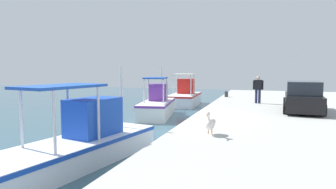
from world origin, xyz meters
TOP-DOWN VIEW (x-y plane):
  - quay_pier at (0.00, -5.00)m, footprint 36.00×10.00m
  - fishing_boat_second at (-5.67, 2.36)m, footprint 6.50×3.00m
  - fishing_boat_third at (3.72, 3.15)m, footprint 5.00×2.48m
  - fishing_boat_fourth at (9.92, 2.95)m, footprint 5.12×2.34m
  - pelican at (-3.88, -1.47)m, footprint 0.96×0.40m
  - fisherman_standing at (6.05, -2.87)m, footprint 0.26×0.65m
  - parked_car at (2.88, -5.13)m, footprint 4.21×2.09m
  - mooring_bollard_second at (9.82, -0.45)m, footprint 0.28×0.28m

SIDE VIEW (x-z plane):
  - quay_pier at x=0.00m, z-range 0.00..0.80m
  - fishing_boat_second at x=-5.67m, z-range -0.87..2.18m
  - fishing_boat_third at x=3.72m, z-range -0.82..2.24m
  - fishing_boat_fourth at x=9.92m, z-range -0.71..2.17m
  - mooring_bollard_second at x=9.82m, z-range 0.80..1.24m
  - pelican at x=-3.88m, z-range 0.79..1.61m
  - parked_car at x=2.88m, z-range 0.73..2.30m
  - fisherman_standing at x=6.05m, z-range 0.90..2.65m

